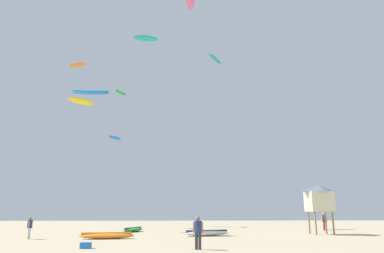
# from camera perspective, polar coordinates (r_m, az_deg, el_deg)

# --- Properties ---
(person_foreground) EXTENTS (0.53, 0.38, 1.69)m
(person_foreground) POSITION_cam_1_polar(r_m,az_deg,el_deg) (19.49, 0.98, -16.37)
(person_foreground) COLOR #2D2D33
(person_foreground) RESTS_ON ground
(person_midground) EXTENTS (0.35, 0.51, 1.55)m
(person_midground) POSITION_cam_1_polar(r_m,az_deg,el_deg) (28.91, -24.74, -14.39)
(person_midground) COLOR silver
(person_midground) RESTS_ON ground
(person_left) EXTENTS (0.45, 0.44, 1.77)m
(person_left) POSITION_cam_1_polar(r_m,az_deg,el_deg) (39.21, 20.62, -13.98)
(person_left) COLOR #B21E23
(person_left) RESTS_ON ground
(kite_grounded_near) EXTENTS (2.20, 3.80, 0.46)m
(kite_grounded_near) POSITION_cam_1_polar(r_m,az_deg,el_deg) (35.44, -9.49, -16.11)
(kite_grounded_near) COLOR green
(kite_grounded_near) RESTS_ON ground
(kite_grounded_mid) EXTENTS (4.01, 1.65, 0.48)m
(kite_grounded_mid) POSITION_cam_1_polar(r_m,az_deg,el_deg) (27.31, -13.60, -16.77)
(kite_grounded_mid) COLOR orange
(kite_grounded_mid) RESTS_ON ground
(kite_grounded_far) EXTENTS (4.04, 2.34, 0.48)m
(kite_grounded_far) POSITION_cam_1_polar(r_m,az_deg,el_deg) (29.60, 2.40, -16.82)
(kite_grounded_far) COLOR white
(kite_grounded_far) RESTS_ON ground
(lifeguard_tower) EXTENTS (2.30, 2.30, 4.15)m
(lifeguard_tower) POSITION_cam_1_polar(r_m,az_deg,el_deg) (33.37, 19.81, -10.81)
(lifeguard_tower) COLOR #8C704C
(lifeguard_tower) RESTS_ON ground
(cooler_box) EXTENTS (0.56, 0.36, 0.32)m
(cooler_box) POSITION_cam_1_polar(r_m,az_deg,el_deg) (20.90, -16.79, -17.91)
(cooler_box) COLOR blue
(cooler_box) RESTS_ON ground
(kite_aloft_0) EXTENTS (3.53, 1.54, 0.73)m
(kite_aloft_0) POSITION_cam_1_polar(r_m,az_deg,el_deg) (50.37, -7.52, 13.95)
(kite_aloft_0) COLOR #19B29E
(kite_aloft_1) EXTENTS (3.26, 4.57, 1.00)m
(kite_aloft_1) POSITION_cam_1_polar(r_m,az_deg,el_deg) (59.90, 3.76, 10.85)
(kite_aloft_1) COLOR #19B29E
(kite_aloft_2) EXTENTS (3.12, 1.76, 0.57)m
(kite_aloft_2) POSITION_cam_1_polar(r_m,az_deg,el_deg) (57.50, -17.96, 9.49)
(kite_aloft_2) COLOR orange
(kite_aloft_3) EXTENTS (2.86, 2.73, 0.73)m
(kite_aloft_3) POSITION_cam_1_polar(r_m,az_deg,el_deg) (40.56, -17.43, 3.92)
(kite_aloft_3) COLOR yellow
(kite_aloft_4) EXTENTS (1.64, 2.22, 0.43)m
(kite_aloft_4) POSITION_cam_1_polar(r_m,az_deg,el_deg) (45.30, -12.30, -1.82)
(kite_aloft_4) COLOR blue
(kite_aloft_5) EXTENTS (1.76, 2.50, 0.29)m
(kite_aloft_5) POSITION_cam_1_polar(r_m,az_deg,el_deg) (51.91, -11.42, 5.36)
(kite_aloft_5) COLOR green
(kite_aloft_6) EXTENTS (1.33, 3.32, 0.59)m
(kite_aloft_6) POSITION_cam_1_polar(r_m,az_deg,el_deg) (39.31, -0.29, 19.69)
(kite_aloft_6) COLOR #E5598C
(kite_aloft_7) EXTENTS (3.63, 1.16, 0.54)m
(kite_aloft_7) POSITION_cam_1_polar(r_m,az_deg,el_deg) (34.97, -16.08, 5.30)
(kite_aloft_7) COLOR blue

